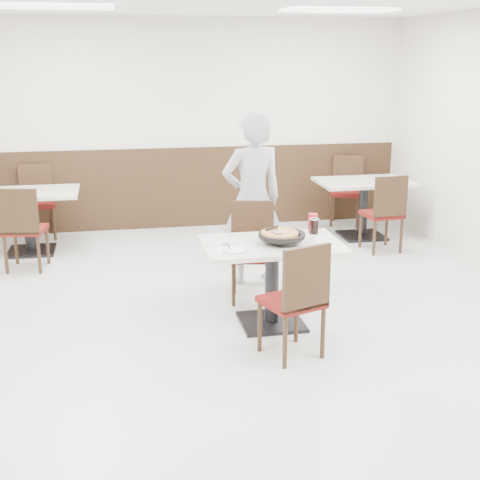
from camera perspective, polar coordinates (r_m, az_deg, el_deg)
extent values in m
plane|color=#B3B2AE|center=(6.08, -0.57, -6.90)|extent=(7.00, 7.00, 0.00)
cube|color=beige|center=(9.13, -4.62, 9.75)|extent=(6.00, 0.04, 2.80)
cube|color=beige|center=(2.44, 14.43, -7.30)|extent=(6.00, 0.04, 2.80)
cube|color=black|center=(9.23, -4.49, 4.48)|extent=(5.90, 0.03, 1.10)
cube|color=white|center=(7.35, -15.61, 18.61)|extent=(1.20, 0.60, 0.02)
cube|color=white|center=(7.75, 8.39, 18.81)|extent=(1.20, 0.60, 0.02)
cylinder|color=black|center=(5.75, 3.17, -0.14)|extent=(0.14, 0.14, 0.04)
cylinder|color=black|center=(5.77, 3.58, 0.14)|extent=(0.39, 0.39, 0.01)
cylinder|color=#DC964F|center=(5.80, 3.38, 0.40)|extent=(0.36, 0.36, 0.02)
cube|color=silver|center=(5.78, 3.22, 0.69)|extent=(0.10, 0.11, 0.00)
cube|color=white|center=(5.57, -1.38, -0.83)|extent=(0.17, 0.17, 0.00)
cylinder|color=white|center=(5.54, -0.54, -0.85)|extent=(0.22, 0.22, 0.01)
cube|color=silver|center=(5.60, -0.97, -0.56)|extent=(0.03, 0.16, 0.00)
cylinder|color=black|center=(6.10, 6.34, 1.15)|extent=(0.09, 0.09, 0.13)
cylinder|color=#B51019|center=(6.19, 6.23, 1.51)|extent=(0.09, 0.09, 0.16)
imported|color=#A4A3A8|center=(6.86, 1.06, 3.52)|extent=(0.71, 0.53, 1.78)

